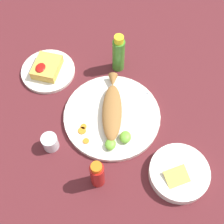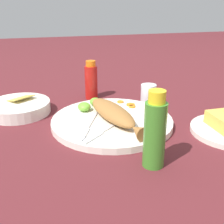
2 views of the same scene
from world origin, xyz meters
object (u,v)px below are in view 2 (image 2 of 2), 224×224
fried_fish (114,113)px  fork_far (87,127)px  guacamole_bowl (19,107)px  hot_sauce_bottle_red (91,81)px  fork_near (103,131)px  main_plate (112,121)px  hot_sauce_bottle_green (155,132)px  salt_cup (148,94)px

fried_fish → fork_far: fried_fish is taller
fork_far → guacamole_bowl: guacamole_bowl is taller
hot_sauce_bottle_red → fork_near: bearing=174.3°
main_plate → hot_sauce_bottle_red: hot_sauce_bottle_red is taller
fork_far → hot_sauce_bottle_red: bearing=-168.6°
hot_sauce_bottle_green → salt_cup: hot_sauce_bottle_green is taller
fork_far → hot_sauce_bottle_red: size_ratio=1.28×
guacamole_bowl → salt_cup: bearing=-89.7°
fork_far → guacamole_bowl: 0.27m
hot_sauce_bottle_green → salt_cup: size_ratio=2.90×
salt_cup → main_plate: bearing=132.4°
fried_fish → fork_near: fried_fish is taller
hot_sauce_bottle_green → salt_cup: bearing=-20.2°
hot_sauce_bottle_red → hot_sauce_bottle_green: hot_sauce_bottle_green is taller
main_plate → fried_fish: bearing=-167.3°
fork_far → hot_sauce_bottle_green: (-0.18, -0.11, 0.06)m
fried_fish → fork_near: bearing=130.9°
fork_near → fork_far: (0.03, 0.03, 0.00)m
fried_fish → salt_cup: size_ratio=4.74×
fried_fish → fork_near: (-0.06, 0.05, -0.02)m
fork_near → fork_far: size_ratio=0.87×
hot_sauce_bottle_green → hot_sauce_bottle_red: bearing=5.5°
fried_fish → salt_cup: (0.17, -0.17, -0.01)m
main_plate → fork_near: 0.09m
fried_fish → guacamole_bowl: 0.32m
fried_fish → fork_far: bearing=98.0°
hot_sauce_bottle_red → fried_fish: bearing=-176.4°
fried_fish → hot_sauce_bottle_green: size_ratio=1.63×
fork_far → guacamole_bowl: size_ratio=0.89×
fork_near → main_plate: bearing=-160.0°
hot_sauce_bottle_red → salt_cup: hot_sauce_bottle_red is taller
fork_far → hot_sauce_bottle_red: (0.28, -0.07, 0.04)m
fork_far → hot_sauce_bottle_red: 0.29m
main_plate → hot_sauce_bottle_green: (-0.23, -0.03, 0.07)m
fried_fish → hot_sauce_bottle_red: 0.25m
hot_sauce_bottle_red → guacamole_bowl: size_ratio=0.70×
guacamole_bowl → main_plate: bearing=-121.0°
fork_near → salt_cup: salt_cup is taller
hot_sauce_bottle_green → guacamole_bowl: 0.49m
fork_far → fork_near: bearing=70.2°
hot_sauce_bottle_green → fork_near: bearing=26.8°
hot_sauce_bottle_green → salt_cup: (0.39, -0.14, -0.05)m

